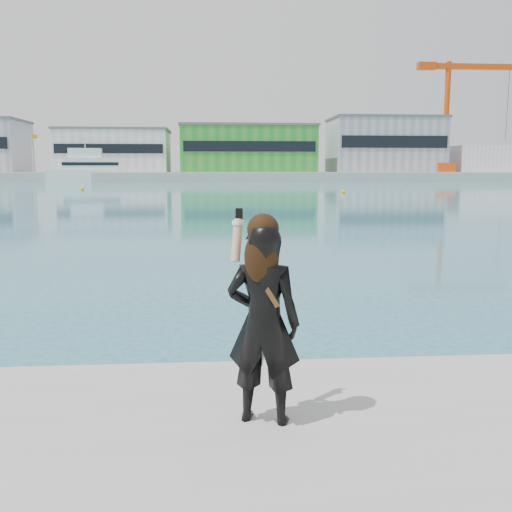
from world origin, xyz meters
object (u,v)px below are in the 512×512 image
at_px(dock_crane, 452,113).
at_px(woman, 263,317).
at_px(buoy_near, 343,193).
at_px(buoy_far, 82,190).
at_px(motor_yacht, 94,170).

distance_m(dock_crane, woman, 134.08).
height_order(buoy_near, buoy_far, same).
bearing_deg(dock_crane, buoy_far, -143.49).
bearing_deg(motor_yacht, buoy_near, -61.10).
relative_size(buoy_near, buoy_far, 1.00).
xyz_separation_m(buoy_far, woman, (16.84, -70.54, 1.60)).
bearing_deg(motor_yacht, woman, -84.26).
relative_size(dock_crane, motor_yacht, 1.24).
bearing_deg(buoy_far, dock_crane, 36.51).
distance_m(dock_crane, buoy_near, 76.00).
relative_size(buoy_far, woman, 0.32).
bearing_deg(woman, buoy_near, -87.74).
xyz_separation_m(dock_crane, woman, (-53.16, -122.35, -13.47)).
height_order(dock_crane, buoy_near, dock_crane).
distance_m(dock_crane, motor_yacht, 78.44).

